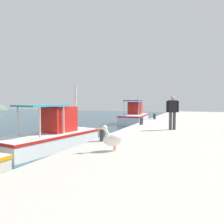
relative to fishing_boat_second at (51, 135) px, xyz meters
The scene contains 8 objects.
quay_pier 8.74m from the fishing_boat_second, 64.24° to the right, with size 36.00×10.00×0.80m, color #BCB7AD.
fishing_boat_second is the anchor object (origin of this frame).
fishing_boat_third 12.46m from the fishing_boat_second, ahead, with size 4.87×2.27×3.08m.
pelican 5.11m from the fishing_boat_second, 122.00° to the right, with size 0.79×0.85×0.82m.
fisherman_standing 6.33m from the fishing_boat_second, 60.38° to the right, with size 0.38×0.63×1.79m.
mooring_bollard_nearest 3.58m from the fishing_boat_second, 111.12° to the right, with size 0.22×0.22×0.53m, color #333338.
mooring_bollard_second 5.81m from the fishing_boat_second, 34.84° to the right, with size 0.23×0.23×0.46m, color #333338.
mooring_bollard_third 9.61m from the fishing_boat_second, 20.19° to the right, with size 0.21×0.21×0.45m, color #333338.
Camera 1 is at (-13.03, -3.99, 2.41)m, focal length 36.66 mm.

